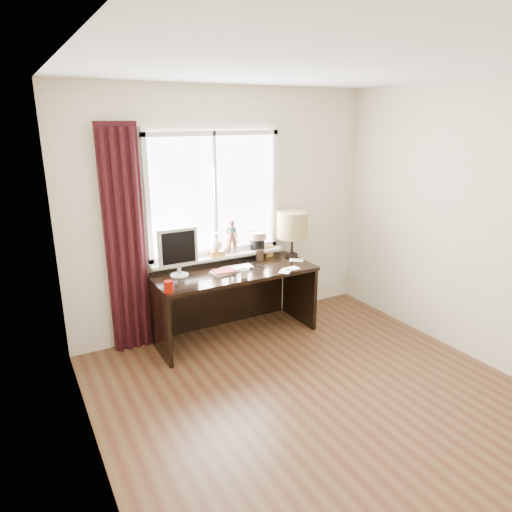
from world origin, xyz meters
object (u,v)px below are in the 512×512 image
laptop (237,268)px  mug (244,273)px  desk (231,289)px  table_lamp (292,225)px  red_cup (169,287)px  monitor (178,249)px

laptop → mug: bearing=-99.1°
mug → desk: size_ratio=0.06×
mug → laptop: bearing=78.1°
desk → table_lamp: table_lamp is taller
red_cup → monitor: monitor is taller
desk → monitor: size_ratio=3.47×
desk → monitor: bearing=178.5°
laptop → table_lamp: size_ratio=0.64×
laptop → monitor: monitor is taller
desk → table_lamp: bearing=2.2°
mug → table_lamp: size_ratio=0.20×
monitor → mug: bearing=-34.0°
laptop → mug: (-0.06, -0.27, 0.04)m
red_cup → table_lamp: bearing=14.1°
red_cup → desk: bearing=24.8°
laptop → monitor: bearing=173.8°
desk → monitor: 0.77m
mug → red_cup: 0.79m
laptop → desk: size_ratio=0.20×
red_cup → monitor: 0.51m
desk → table_lamp: (0.80, 0.03, 0.61)m
laptop → monitor: 0.67m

